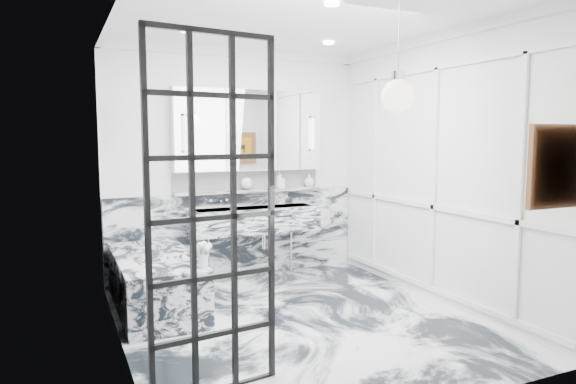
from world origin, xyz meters
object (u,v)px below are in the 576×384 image
mirror_cabinet (249,130)px  bathtub (155,282)px  trough_sink (255,220)px  crittall_door (214,218)px

mirror_cabinet → bathtub: (-1.32, -0.83, -1.54)m
trough_sink → mirror_cabinet: bearing=90.0°
mirror_cabinet → bathtub: bearing=-147.9°
trough_sink → bathtub: bearing=-153.5°
trough_sink → mirror_cabinet: mirror_cabinet is taller
crittall_door → bathtub: (-0.07, 1.89, -0.93)m
trough_sink → crittall_door: bearing=-116.2°
mirror_cabinet → crittall_door: bearing=-114.7°
trough_sink → mirror_cabinet: (-0.00, 0.17, 1.09)m
trough_sink → mirror_cabinet: size_ratio=0.84×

